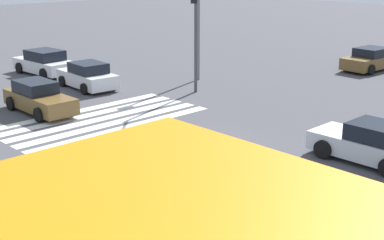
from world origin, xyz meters
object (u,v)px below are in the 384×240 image
car_2 (370,60)px  street_light_pole_a (199,6)px  traffic_signal_mast (195,9)px  car_3 (45,63)px  car_0 (39,98)px  car_1 (370,144)px  car_4 (87,76)px

car_2 → street_light_pole_a: 12.64m
traffic_signal_mast → car_3: size_ratio=1.37×
car_0 → car_2: size_ratio=1.01×
car_1 → car_4: size_ratio=0.99×
car_1 → car_0: bearing=20.4°
street_light_pole_a → car_0: bearing=-0.2°
traffic_signal_mast → street_light_pole_a: (-3.91, -3.74, -0.32)m
car_4 → traffic_signal_mast: bearing=-156.6°
car_0 → car_3: 9.40m
car_1 → car_2: bearing=-61.7°
car_3 → street_light_pole_a: 10.83m
car_1 → car_3: bearing=1.5°
car_1 → car_2: 18.11m
traffic_signal_mast → car_0: (6.96, -3.79, -4.12)m
car_2 → car_0: bearing=-12.4°
car_3 → car_4: (0.21, 5.34, -0.04)m
traffic_signal_mast → car_0: traffic_signal_mast is taller
car_4 → car_3: bearing=1.3°
traffic_signal_mast → car_4: size_ratio=1.52×
street_light_pole_a → car_2: bearing=150.7°
traffic_signal_mast → car_3: 12.74m
car_0 → car_1: (-5.46, 14.58, -0.01)m
traffic_signal_mast → car_1: bearing=37.1°
car_3 → street_light_pole_a: size_ratio=0.64×
traffic_signal_mast → street_light_pole_a: street_light_pole_a is taller
car_3 → street_light_pole_a: street_light_pole_a is taller
car_2 → street_light_pole_a: (10.52, -5.91, 3.79)m
traffic_signal_mast → car_1: traffic_signal_mast is taller
car_2 → car_4: size_ratio=1.06×
car_0 → car_2: car_2 is taller
car_2 → car_3: 21.74m
car_0 → car_4: (-4.58, -2.75, 0.00)m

